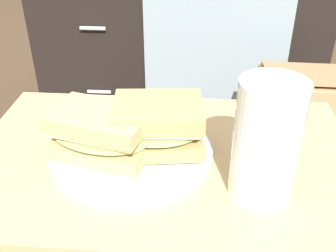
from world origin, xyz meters
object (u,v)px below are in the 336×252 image
object	(u,v)px
plate	(131,152)
paper_bag	(293,138)
beer_glass	(266,144)
sandwich_front	(101,133)
sandwich_back	(158,125)
tv_cabinet	(181,41)

from	to	relation	value
plate	paper_bag	size ratio (longest dim) A/B	0.58
plate	paper_bag	bearing A→B (deg)	52.36
plate	beer_glass	bearing A→B (deg)	-20.23
sandwich_front	paper_bag	bearing A→B (deg)	50.12
plate	beer_glass	world-z (taller)	beer_glass
sandwich_front	sandwich_back	bearing A→B (deg)	14.89
sandwich_back	beer_glass	xyz separation A→B (m)	(0.14, -0.07, 0.03)
sandwich_front	sandwich_back	distance (m)	0.08
plate	paper_bag	distance (m)	0.65
sandwich_front	sandwich_back	xyz separation A→B (m)	(0.08, 0.02, 0.00)
sandwich_back	plate	bearing A→B (deg)	-165.11
tv_cabinet	sandwich_back	world-z (taller)	tv_cabinet
tv_cabinet	plate	world-z (taller)	tv_cabinet
paper_bag	beer_glass	bearing A→B (deg)	-109.31
sandwich_back	tv_cabinet	bearing A→B (deg)	90.58
plate	sandwich_front	bearing A→B (deg)	-165.11
tv_cabinet	paper_bag	bearing A→B (deg)	-55.35
sandwich_back	beer_glass	bearing A→B (deg)	-28.77
tv_cabinet	paper_bag	xyz separation A→B (m)	(0.33, -0.48, -0.09)
tv_cabinet	plate	distance (m)	0.97
paper_bag	plate	bearing A→B (deg)	-127.64
tv_cabinet	sandwich_front	xyz separation A→B (m)	(-0.07, -0.96, 0.21)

